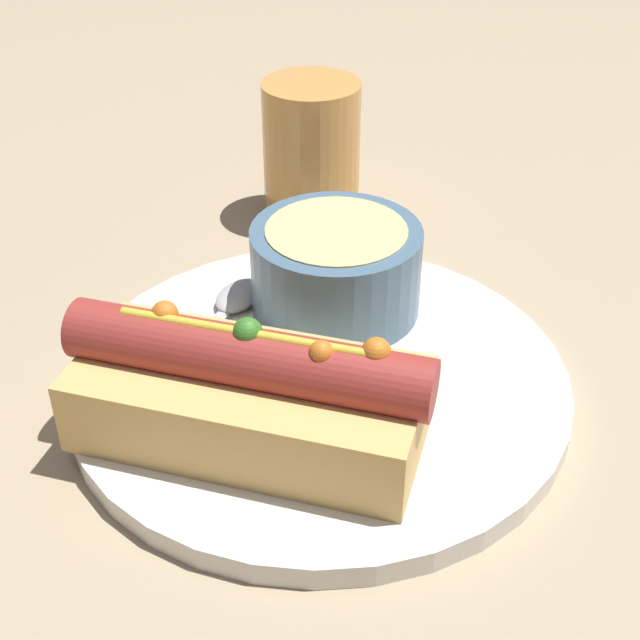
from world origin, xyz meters
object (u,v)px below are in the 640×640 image
object	(u,v)px
spoon	(220,317)
drinking_glass	(312,151)
hot_dog	(249,391)
soup_bowl	(336,265)

from	to	relation	value
spoon	drinking_glass	size ratio (longest dim) A/B	1.58
hot_dog	spoon	world-z (taller)	hot_dog
soup_bowl	drinking_glass	bearing A→B (deg)	130.85
hot_dog	spoon	xyz separation A→B (m)	(-0.07, 0.07, -0.02)
hot_dog	spoon	size ratio (longest dim) A/B	1.17
soup_bowl	spoon	world-z (taller)	soup_bowl
spoon	drinking_glass	bearing A→B (deg)	5.38
hot_dog	drinking_glass	distance (m)	0.26
drinking_glass	hot_dog	bearing A→B (deg)	-61.49
soup_bowl	spoon	bearing A→B (deg)	-132.27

